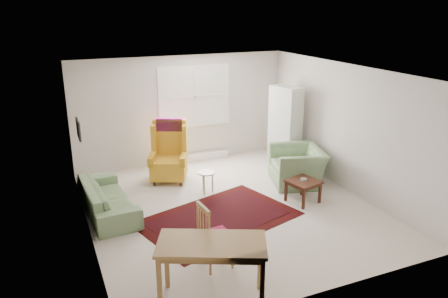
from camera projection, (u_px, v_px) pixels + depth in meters
name	position (u px, v px, depth m)	size (l,w,h in m)	color
room	(227.00, 139.00, 7.86)	(5.04, 5.54, 2.51)	beige
rug	(218.00, 218.00, 7.64)	(2.64, 1.69, 0.03)	black
sofa	(107.00, 192.00, 7.76)	(1.92, 0.75, 0.78)	#6B895B
armchair	(297.00, 162.00, 9.07)	(1.15, 1.01, 0.90)	#6B895B
wingback_chair	(168.00, 152.00, 9.09)	(0.75, 0.79, 1.29)	gold
coffee_table	(303.00, 191.00, 8.23)	(0.54, 0.54, 0.44)	#412014
stool	(207.00, 182.00, 8.64)	(0.33, 0.33, 0.44)	white
cabinet	(285.00, 127.00, 9.93)	(0.39, 0.74, 1.85)	silver
desk	(212.00, 272.00, 5.39)	(1.32, 0.66, 0.84)	#A27741
desk_chair	(216.00, 235.00, 6.13)	(0.43, 0.43, 0.98)	#A27741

